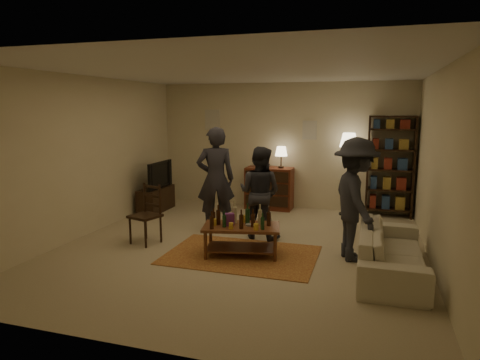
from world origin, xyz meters
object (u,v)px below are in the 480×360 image
at_px(floor_lamp, 349,146).
at_px(person_left, 216,179).
at_px(bookshelf, 390,166).
at_px(sofa, 391,251).
at_px(person_right, 260,193).
at_px(person_by_sofa, 355,199).
at_px(dining_chair, 148,212).
at_px(dresser, 270,187).
at_px(coffee_table, 241,229).
at_px(tv_stand, 156,193).

bearing_deg(floor_lamp, person_left, -140.19).
bearing_deg(bookshelf, person_left, -146.97).
distance_m(sofa, person_right, 2.34).
height_order(sofa, person_by_sofa, person_by_sofa).
distance_m(dining_chair, person_left, 1.36).
distance_m(dresser, person_right, 2.15).
bearing_deg(floor_lamp, person_by_sofa, -84.28).
relative_size(coffee_table, sofa, 0.59).
relative_size(tv_stand, sofa, 0.51).
xyz_separation_m(tv_stand, person_by_sofa, (4.14, -1.80, 0.50)).
bearing_deg(coffee_table, person_by_sofa, 11.90).
xyz_separation_m(person_left, person_right, (0.87, -0.23, -0.15)).
bearing_deg(person_left, dining_chair, 28.89).
xyz_separation_m(tv_stand, bookshelf, (4.69, 0.98, 0.65)).
xyz_separation_m(coffee_table, person_left, (-0.83, 1.18, 0.52)).
bearing_deg(sofa, person_by_sofa, 51.35).
bearing_deg(person_by_sofa, coffee_table, 81.65).
distance_m(dining_chair, floor_lamp, 4.19).
bearing_deg(person_left, person_right, 141.28).
relative_size(person_right, person_by_sofa, 0.87).
xyz_separation_m(dining_chair, sofa, (3.72, -0.22, -0.21)).
bearing_deg(dining_chair, person_by_sofa, 19.24).
height_order(coffee_table, dresser, dresser).
bearing_deg(tv_stand, person_right, -24.76).
relative_size(tv_stand, bookshelf, 0.52).
bearing_deg(floor_lamp, sofa, -75.91).
relative_size(dresser, sofa, 0.65).
relative_size(tv_stand, floor_lamp, 0.63).
height_order(coffee_table, floor_lamp, floor_lamp).
relative_size(floor_lamp, sofa, 0.80).
relative_size(bookshelf, person_right, 1.31).
bearing_deg(person_left, sofa, 133.40).
bearing_deg(floor_lamp, coffee_table, -114.11).
bearing_deg(coffee_table, tv_stand, 139.93).
relative_size(floor_lamp, person_left, 0.91).
bearing_deg(tv_stand, person_by_sofa, -23.48).
height_order(dining_chair, dresser, dresser).
bearing_deg(person_right, dining_chair, 36.80).
relative_size(dining_chair, floor_lamp, 0.58).
xyz_separation_m(floor_lamp, person_left, (-2.17, -1.81, -0.50)).
bearing_deg(dining_chair, sofa, 12.65).
relative_size(floor_lamp, person_by_sofa, 0.95).
height_order(person_left, person_right, person_left).
bearing_deg(person_left, floor_lamp, -163.80).
height_order(bookshelf, floor_lamp, bookshelf).
bearing_deg(dining_chair, person_right, 41.57).
relative_size(dining_chair, person_by_sofa, 0.55).
xyz_separation_m(dining_chair, person_by_sofa, (3.22, 0.18, 0.37)).
bearing_deg(dresser, person_right, -81.14).
bearing_deg(coffee_table, dining_chair, 174.57).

